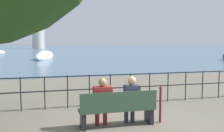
# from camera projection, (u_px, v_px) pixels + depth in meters

# --- Properties ---
(ground_plane) EXTENTS (1000.00, 1000.00, 0.00)m
(ground_plane) POSITION_uv_depth(u_px,v_px,m) (117.00, 125.00, 6.30)
(ground_plane) COLOR #706656
(harbor_water) EXTENTS (600.00, 300.00, 0.01)m
(harbor_water) POSITION_uv_depth(u_px,v_px,m) (48.00, 46.00, 159.14)
(harbor_water) COLOR slate
(harbor_water) RESTS_ON ground_plane
(park_bench) EXTENTS (1.93, 0.45, 0.90)m
(park_bench) POSITION_uv_depth(u_px,v_px,m) (118.00, 109.00, 6.20)
(park_bench) COLOR #334C38
(park_bench) RESTS_ON ground_plane
(seated_person_left) EXTENTS (0.46, 0.35, 1.23)m
(seated_person_left) POSITION_uv_depth(u_px,v_px,m) (102.00, 100.00, 6.15)
(seated_person_left) COLOR maroon
(seated_person_left) RESTS_ON ground_plane
(seated_person_right) EXTENTS (0.38, 0.35, 1.25)m
(seated_person_right) POSITION_uv_depth(u_px,v_px,m) (131.00, 98.00, 6.34)
(seated_person_right) COLOR #2D3347
(seated_person_right) RESTS_ON ground_plane
(promenade_railing) EXTENTS (13.42, 0.04, 1.05)m
(promenade_railing) POSITION_uv_depth(u_px,v_px,m) (100.00, 85.00, 8.19)
(promenade_railing) COLOR black
(promenade_railing) RESTS_ON ground_plane
(closed_umbrella) EXTENTS (0.09, 0.09, 1.02)m
(closed_umbrella) POSITION_uv_depth(u_px,v_px,m) (160.00, 101.00, 6.49)
(closed_umbrella) COLOR maroon
(closed_umbrella) RESTS_ON ground_plane
(sailboat_0) EXTENTS (3.34, 9.05, 12.20)m
(sailboat_0) POSITION_uv_depth(u_px,v_px,m) (45.00, 56.00, 32.73)
(sailboat_0) COLOR white
(sailboat_0) RESTS_ON ground_plane
(harbor_lighthouse) EXTENTS (4.38, 4.38, 20.84)m
(harbor_lighthouse) POSITION_uv_depth(u_px,v_px,m) (38.00, 21.00, 89.76)
(harbor_lighthouse) COLOR beige
(harbor_lighthouse) RESTS_ON ground_plane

